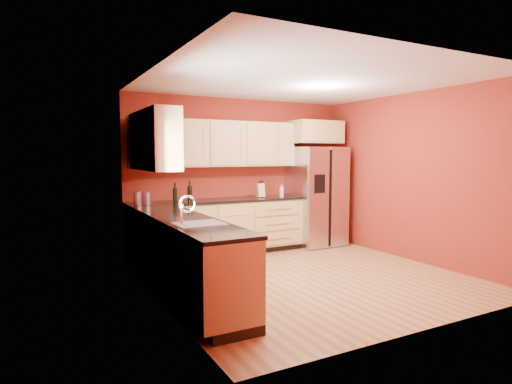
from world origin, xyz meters
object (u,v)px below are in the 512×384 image
at_px(wine_bottle_a, 175,192).
at_px(knife_block, 261,190).
at_px(refrigerator, 316,196).
at_px(soap_dispenser, 282,190).
at_px(canister_left, 138,198).

distance_m(wine_bottle_a, knife_block, 1.52).
xyz_separation_m(refrigerator, soap_dispenser, (-0.71, 0.04, 0.13)).
relative_size(canister_left, wine_bottle_a, 0.63).
relative_size(refrigerator, knife_block, 7.64).
relative_size(canister_left, soap_dispenser, 0.91).
bearing_deg(soap_dispenser, knife_block, 178.04).
xyz_separation_m(canister_left, soap_dispenser, (2.49, 0.04, 0.01)).
relative_size(knife_block, soap_dispenser, 1.13).
xyz_separation_m(knife_block, soap_dispenser, (0.41, -0.01, -0.01)).
relative_size(wine_bottle_a, knife_block, 1.28).
distance_m(wine_bottle_a, soap_dispenser, 1.93).
height_order(refrigerator, canister_left, refrigerator).
height_order(knife_block, soap_dispenser, knife_block).
bearing_deg(refrigerator, soap_dispenser, 176.54).
height_order(canister_left, knife_block, knife_block).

